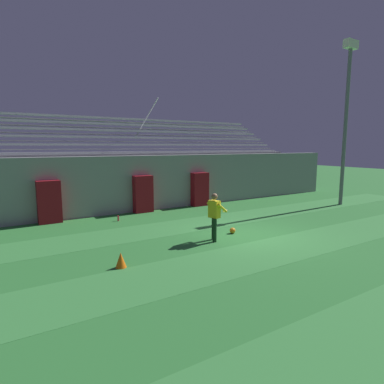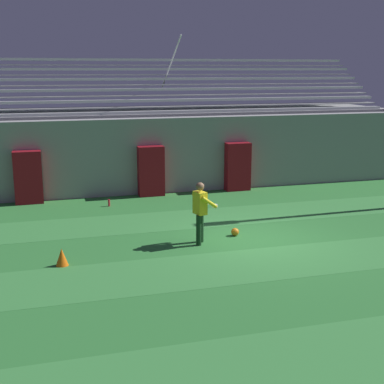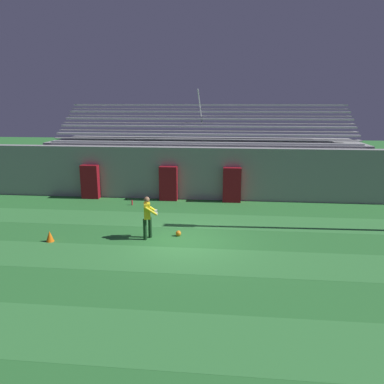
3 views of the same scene
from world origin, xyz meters
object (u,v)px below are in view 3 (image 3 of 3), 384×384
padding_pillar_gate_left (168,183)px  goalkeeper (148,215)px  traffic_cone (50,236)px  water_bottle (132,203)px  soccer_ball (178,233)px  padding_pillar_far_left (90,182)px  padding_pillar_gate_right (232,185)px

padding_pillar_gate_left → goalkeeper: bearing=-88.5°
traffic_cone → water_bottle: 5.64m
padding_pillar_gate_left → water_bottle: padding_pillar_gate_left is taller
goalkeeper → soccer_ball: size_ratio=7.59×
padding_pillar_gate_left → traffic_cone: bearing=-118.1°
padding_pillar_far_left → traffic_cone: size_ratio=4.36×
water_bottle → traffic_cone: bearing=-108.4°
water_bottle → padding_pillar_gate_right: bearing=12.9°
goalkeeper → water_bottle: size_ratio=6.96×
padding_pillar_gate_right → padding_pillar_far_left: same height
goalkeeper → traffic_cone: (-3.64, -0.69, -0.74)m
padding_pillar_gate_right → padding_pillar_far_left: (-7.68, 0.00, 0.00)m
padding_pillar_gate_right → traffic_cone: (-6.86, -6.51, -0.71)m
goalkeeper → padding_pillar_gate_left: bearing=91.5°
padding_pillar_far_left → goalkeeper: 7.33m
padding_pillar_gate_right → soccer_ball: padding_pillar_gate_right is taller
goalkeeper → water_bottle: (-1.86, 4.66, -0.83)m
padding_pillar_gate_right → padding_pillar_far_left: bearing=180.0°
padding_pillar_gate_right → water_bottle: padding_pillar_gate_right is taller
padding_pillar_far_left → water_bottle: (2.60, -1.16, -0.80)m
padding_pillar_gate_right → padding_pillar_far_left: 7.68m
padding_pillar_gate_left → traffic_cone: size_ratio=4.36×
padding_pillar_gate_right → traffic_cone: size_ratio=4.36×
padding_pillar_gate_right → goalkeeper: (-3.22, -5.82, 0.04)m
water_bottle → padding_pillar_far_left: bearing=155.9°
goalkeeper → padding_pillar_far_left: bearing=127.5°
goalkeeper → soccer_ball: bearing=18.9°
traffic_cone → water_bottle: bearing=71.6°
padding_pillar_gate_left → padding_pillar_far_left: bearing=180.0°
padding_pillar_far_left → goalkeeper: padding_pillar_far_left is taller
padding_pillar_gate_left → water_bottle: bearing=-145.7°
padding_pillar_far_left → traffic_cone: (0.82, -6.51, -0.71)m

